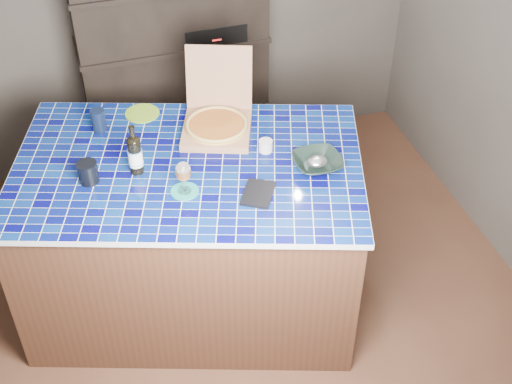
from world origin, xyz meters
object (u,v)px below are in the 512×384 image
object	(u,v)px
dvd_case	(258,193)
kitchen_island	(193,234)
pizza_box	(217,122)
wine_glass	(183,172)
bowl	(317,163)
mead_bottle	(135,154)

from	to	relation	value
dvd_case	kitchen_island	bearing A→B (deg)	160.23
kitchen_island	pizza_box	bearing A→B (deg)	65.89
wine_glass	bowl	distance (m)	0.70
kitchen_island	dvd_case	xyz separation A→B (m)	(0.28, -0.33, 0.50)
kitchen_island	pizza_box	size ratio (longest dim) A/B	3.83
kitchen_island	bowl	xyz separation A→B (m)	(0.63, -0.22, 0.53)
mead_bottle	dvd_case	distance (m)	0.65
pizza_box	wine_glass	distance (m)	0.54
pizza_box	wine_glass	bearing A→B (deg)	-102.47
wine_glass	dvd_case	bearing A→B (deg)	-20.69
pizza_box	wine_glass	xyz separation A→B (m)	(-0.29, -0.45, 0.07)
wine_glass	dvd_case	xyz separation A→B (m)	(0.34, -0.13, -0.12)
pizza_box	bowl	xyz separation A→B (m)	(0.41, -0.47, -0.03)
pizza_box	dvd_case	bearing A→B (deg)	-64.91
mead_bottle	dvd_case	world-z (taller)	mead_bottle
kitchen_island	bowl	distance (m)	0.85
bowl	kitchen_island	bearing A→B (deg)	161.07
wine_glass	bowl	xyz separation A→B (m)	(0.69, -0.01, -0.09)
dvd_case	wine_glass	bearing A→B (deg)	-170.61
kitchen_island	wine_glass	world-z (taller)	wine_glass
mead_bottle	dvd_case	xyz separation A→B (m)	(0.54, -0.36, -0.10)
wine_glass	bowl	world-z (taller)	wine_glass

